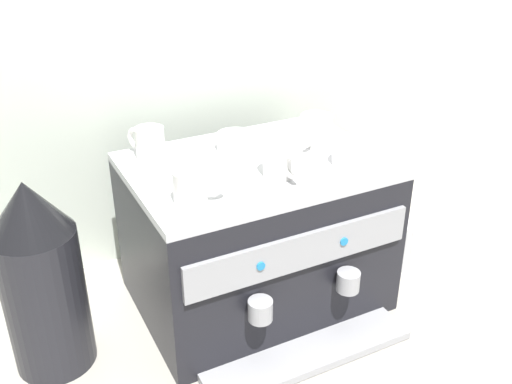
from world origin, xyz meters
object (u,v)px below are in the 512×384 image
object	(u,v)px
ceramic_cup_2	(314,130)
ceramic_bowl_1	(355,156)
espresso_machine	(257,234)
ceramic_bowl_0	(235,142)
ceramic_cup_0	(292,141)
ceramic_cup_1	(280,160)
coffee_grinder	(41,278)
milk_pitcher	(396,244)
ceramic_cup_4	(149,143)
ceramic_cup_3	(192,186)

from	to	relation	value
ceramic_cup_2	ceramic_bowl_1	world-z (taller)	ceramic_cup_2
espresso_machine	ceramic_bowl_0	distance (m)	0.25
ceramic_cup_0	ceramic_cup_1	size ratio (longest dim) A/B	0.89
coffee_grinder	ceramic_bowl_1	bearing A→B (deg)	-8.71
ceramic_cup_0	milk_pitcher	bearing A→B (deg)	-7.24
ceramic_cup_1	ceramic_bowl_1	xyz separation A→B (m)	(0.20, -0.02, -0.02)
espresso_machine	ceramic_cup_0	size ratio (longest dim) A/B	5.92
ceramic_cup_0	ceramic_cup_4	size ratio (longest dim) A/B	0.96
ceramic_bowl_0	milk_pitcher	bearing A→B (deg)	-18.04
ceramic_bowl_0	milk_pitcher	xyz separation A→B (m)	(0.45, -0.15, -0.36)
ceramic_bowl_1	ceramic_cup_4	bearing A→B (deg)	148.84
ceramic_cup_1	milk_pitcher	bearing A→B (deg)	5.66
ceramic_cup_0	ceramic_bowl_0	xyz separation A→B (m)	(-0.11, 0.10, -0.02)
milk_pitcher	coffee_grinder	bearing A→B (deg)	176.95
ceramic_bowl_0	coffee_grinder	bearing A→B (deg)	-169.73
espresso_machine	ceramic_cup_2	bearing A→B (deg)	12.42
espresso_machine	ceramic_cup_4	bearing A→B (deg)	145.76
ceramic_bowl_0	espresso_machine	bearing A→B (deg)	-82.84
milk_pitcher	ceramic_cup_1	bearing A→B (deg)	-174.34
ceramic_cup_3	ceramic_bowl_0	distance (m)	0.29
espresso_machine	milk_pitcher	xyz separation A→B (m)	(0.44, -0.05, -0.13)
ceramic_cup_3	ceramic_bowl_1	bearing A→B (deg)	0.64
milk_pitcher	ceramic_cup_3	bearing A→B (deg)	-174.10
ceramic_cup_4	coffee_grinder	xyz separation A→B (m)	(-0.31, -0.15, -0.21)
ceramic_bowl_1	ceramic_bowl_0	bearing A→B (deg)	136.86
ceramic_cup_3	coffee_grinder	xyz separation A→B (m)	(-0.32, 0.12, -0.21)
ceramic_cup_3	milk_pitcher	world-z (taller)	ceramic_cup_3
ceramic_cup_2	ceramic_bowl_0	size ratio (longest dim) A/B	1.34
ceramic_cup_2	ceramic_bowl_1	size ratio (longest dim) A/B	1.11
ceramic_cup_4	ceramic_bowl_1	size ratio (longest dim) A/B	0.97
ceramic_cup_0	milk_pitcher	world-z (taller)	ceramic_cup_0
ceramic_bowl_0	ceramic_cup_4	bearing A→B (deg)	165.91
ceramic_bowl_0	ceramic_cup_0	bearing A→B (deg)	-44.09
coffee_grinder	ceramic_cup_3	bearing A→B (deg)	-20.29
ceramic_cup_0	ceramic_bowl_1	xyz separation A→B (m)	(0.12, -0.11, -0.02)
ceramic_cup_1	ceramic_bowl_1	size ratio (longest dim) A/B	1.04
milk_pitcher	ceramic_cup_0	bearing A→B (deg)	172.76
espresso_machine	ceramic_cup_0	bearing A→B (deg)	-2.70
coffee_grinder	milk_pitcher	world-z (taller)	coffee_grinder
coffee_grinder	milk_pitcher	size ratio (longest dim) A/B	3.30
ceramic_bowl_1	ceramic_cup_0	bearing A→B (deg)	137.76
ceramic_cup_4	coffee_grinder	size ratio (longest dim) A/B	0.23
ceramic_bowl_0	ceramic_bowl_1	bearing A→B (deg)	-43.14
ceramic_cup_4	ceramic_bowl_0	xyz separation A→B (m)	(0.21, -0.05, -0.02)
ceramic_cup_2	milk_pitcher	world-z (taller)	ceramic_cup_2
ceramic_cup_2	ceramic_cup_4	bearing A→B (deg)	165.11
ceramic_cup_1	ceramic_cup_4	world-z (taller)	ceramic_cup_1
ceramic_cup_0	ceramic_cup_2	distance (m)	0.11
ceramic_cup_1	ceramic_cup_0	bearing A→B (deg)	46.95
espresso_machine	ceramic_cup_0	world-z (taller)	ceramic_cup_0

